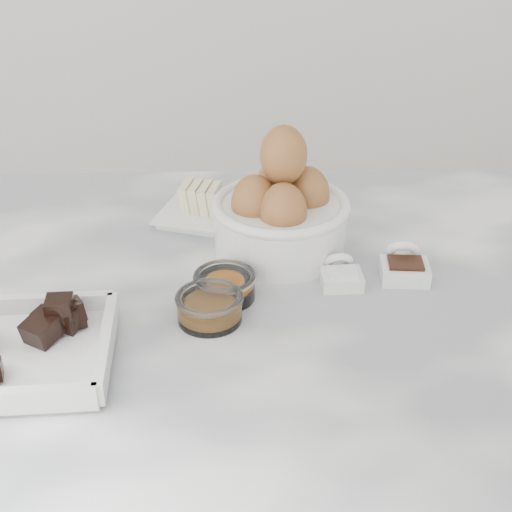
{
  "coord_description": "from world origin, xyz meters",
  "views": [
    {
      "loc": [
        -0.01,
        -0.77,
        1.45
      ],
      "look_at": [
        0.02,
        0.03,
        0.98
      ],
      "focal_mm": 50.0,
      "sensor_mm": 36.0,
      "label": 1
    }
  ],
  "objects_px": {
    "butter_plate": "(203,207)",
    "vanilla_spoon": "(404,266)",
    "salt_spoon": "(341,274)",
    "chocolate_dish": "(1,346)",
    "zest_bowl": "(225,285)",
    "egg_bowl": "(281,212)",
    "honey_bowl": "(210,307)",
    "sugar_ramekin": "(242,217)"
  },
  "relations": [
    {
      "from": "butter_plate",
      "to": "vanilla_spoon",
      "type": "height_order",
      "value": "butter_plate"
    },
    {
      "from": "butter_plate",
      "to": "salt_spoon",
      "type": "bearing_deg",
      "value": -46.37
    },
    {
      "from": "chocolate_dish",
      "to": "zest_bowl",
      "type": "distance_m",
      "value": 0.28
    },
    {
      "from": "egg_bowl",
      "to": "vanilla_spoon",
      "type": "relative_size",
      "value": 2.39
    },
    {
      "from": "honey_bowl",
      "to": "zest_bowl",
      "type": "xyz_separation_m",
      "value": [
        0.02,
        0.05,
        0.0
      ]
    },
    {
      "from": "honey_bowl",
      "to": "chocolate_dish",
      "type": "bearing_deg",
      "value": -160.93
    },
    {
      "from": "chocolate_dish",
      "to": "butter_plate",
      "type": "height_order",
      "value": "chocolate_dish"
    },
    {
      "from": "zest_bowl",
      "to": "honey_bowl",
      "type": "bearing_deg",
      "value": -110.57
    },
    {
      "from": "chocolate_dish",
      "to": "sugar_ramekin",
      "type": "xyz_separation_m",
      "value": [
        0.27,
        0.3,
        0.0
      ]
    },
    {
      "from": "zest_bowl",
      "to": "salt_spoon",
      "type": "xyz_separation_m",
      "value": [
        0.15,
        0.03,
        -0.01
      ]
    },
    {
      "from": "sugar_ramekin",
      "to": "zest_bowl",
      "type": "distance_m",
      "value": 0.17
    },
    {
      "from": "sugar_ramekin",
      "to": "butter_plate",
      "type": "bearing_deg",
      "value": 137.25
    },
    {
      "from": "vanilla_spoon",
      "to": "egg_bowl",
      "type": "bearing_deg",
      "value": 154.41
    },
    {
      "from": "chocolate_dish",
      "to": "vanilla_spoon",
      "type": "distance_m",
      "value": 0.52
    },
    {
      "from": "butter_plate",
      "to": "honey_bowl",
      "type": "bearing_deg",
      "value": -86.68
    },
    {
      "from": "chocolate_dish",
      "to": "honey_bowl",
      "type": "xyz_separation_m",
      "value": [
        0.23,
        0.08,
        -0.01
      ]
    },
    {
      "from": "butter_plate",
      "to": "honey_bowl",
      "type": "xyz_separation_m",
      "value": [
        0.02,
        -0.27,
        -0.0
      ]
    },
    {
      "from": "chocolate_dish",
      "to": "vanilla_spoon",
      "type": "relative_size",
      "value": 3.07
    },
    {
      "from": "butter_plate",
      "to": "vanilla_spoon",
      "type": "xyz_separation_m",
      "value": [
        0.27,
        -0.18,
        -0.0
      ]
    },
    {
      "from": "egg_bowl",
      "to": "honey_bowl",
      "type": "relative_size",
      "value": 2.32
    },
    {
      "from": "chocolate_dish",
      "to": "honey_bowl",
      "type": "height_order",
      "value": "chocolate_dish"
    },
    {
      "from": "salt_spoon",
      "to": "sugar_ramekin",
      "type": "bearing_deg",
      "value": 132.11
    },
    {
      "from": "butter_plate",
      "to": "vanilla_spoon",
      "type": "distance_m",
      "value": 0.33
    },
    {
      "from": "salt_spoon",
      "to": "honey_bowl",
      "type": "bearing_deg",
      "value": -155.52
    },
    {
      "from": "honey_bowl",
      "to": "butter_plate",
      "type": "bearing_deg",
      "value": 93.32
    },
    {
      "from": "chocolate_dish",
      "to": "zest_bowl",
      "type": "height_order",
      "value": "chocolate_dish"
    },
    {
      "from": "chocolate_dish",
      "to": "zest_bowl",
      "type": "xyz_separation_m",
      "value": [
        0.25,
        0.13,
        -0.01
      ]
    },
    {
      "from": "honey_bowl",
      "to": "vanilla_spoon",
      "type": "bearing_deg",
      "value": 19.91
    },
    {
      "from": "vanilla_spoon",
      "to": "honey_bowl",
      "type": "bearing_deg",
      "value": -160.09
    },
    {
      "from": "salt_spoon",
      "to": "butter_plate",
      "type": "bearing_deg",
      "value": 133.63
    },
    {
      "from": "butter_plate",
      "to": "zest_bowl",
      "type": "bearing_deg",
      "value": -81.38
    },
    {
      "from": "vanilla_spoon",
      "to": "salt_spoon",
      "type": "height_order",
      "value": "vanilla_spoon"
    },
    {
      "from": "chocolate_dish",
      "to": "honey_bowl",
      "type": "distance_m",
      "value": 0.24
    },
    {
      "from": "butter_plate",
      "to": "sugar_ramekin",
      "type": "height_order",
      "value": "butter_plate"
    },
    {
      "from": "egg_bowl",
      "to": "vanilla_spoon",
      "type": "xyz_separation_m",
      "value": [
        0.16,
        -0.08,
        -0.04
      ]
    },
    {
      "from": "salt_spoon",
      "to": "zest_bowl",
      "type": "bearing_deg",
      "value": -169.18
    },
    {
      "from": "chocolate_dish",
      "to": "vanilla_spoon",
      "type": "bearing_deg",
      "value": 19.52
    },
    {
      "from": "egg_bowl",
      "to": "honey_bowl",
      "type": "xyz_separation_m",
      "value": [
        -0.1,
        -0.17,
        -0.04
      ]
    },
    {
      "from": "butter_plate",
      "to": "salt_spoon",
      "type": "relative_size",
      "value": 2.48
    },
    {
      "from": "vanilla_spoon",
      "to": "salt_spoon",
      "type": "bearing_deg",
      "value": -169.81
    },
    {
      "from": "honey_bowl",
      "to": "egg_bowl",
      "type": "bearing_deg",
      "value": 60.47
    },
    {
      "from": "chocolate_dish",
      "to": "salt_spoon",
      "type": "relative_size",
      "value": 3.74
    }
  ]
}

